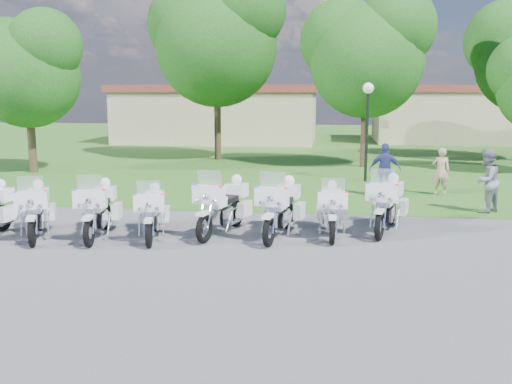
# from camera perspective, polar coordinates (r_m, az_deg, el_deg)

# --- Properties ---
(ground) EXTENTS (100.00, 100.00, 0.00)m
(ground) POSITION_cam_1_polar(r_m,az_deg,el_deg) (14.36, -1.75, -4.53)
(ground) COLOR #535257
(ground) RESTS_ON ground
(grass_lawn) EXTENTS (100.00, 48.00, 0.01)m
(grass_lawn) POSITION_cam_1_polar(r_m,az_deg,el_deg) (40.94, 4.34, 4.87)
(grass_lawn) COLOR #2D6821
(grass_lawn) RESTS_ON ground
(motorcycle_1) EXTENTS (1.39, 2.32, 1.65)m
(motorcycle_1) POSITION_cam_1_polar(r_m,az_deg,el_deg) (15.25, -21.14, -1.68)
(motorcycle_1) COLOR black
(motorcycle_1) RESTS_ON ground
(motorcycle_2) EXTENTS (1.07, 2.49, 1.68)m
(motorcycle_2) POSITION_cam_1_polar(r_m,az_deg,el_deg) (14.82, -15.44, -1.64)
(motorcycle_2) COLOR black
(motorcycle_2) RESTS_ON ground
(motorcycle_3) EXTENTS (1.07, 2.30, 1.56)m
(motorcycle_3) POSITION_cam_1_polar(r_m,az_deg,el_deg) (14.39, -10.31, -1.98)
(motorcycle_3) COLOR black
(motorcycle_3) RESTS_ON ground
(motorcycle_4) EXTENTS (1.27, 2.54, 1.74)m
(motorcycle_4) POSITION_cam_1_polar(r_m,az_deg,el_deg) (14.63, -3.26, -1.35)
(motorcycle_4) COLOR black
(motorcycle_4) RESTS_ON ground
(motorcycle_5) EXTENTS (1.14, 2.59, 1.75)m
(motorcycle_5) POSITION_cam_1_polar(r_m,az_deg,el_deg) (14.32, 2.51, -1.56)
(motorcycle_5) COLOR black
(motorcycle_5) RESTS_ON ground
(motorcycle_6) EXTENTS (0.78, 2.36, 1.59)m
(motorcycle_6) POSITION_cam_1_polar(r_m,az_deg,el_deg) (14.56, 7.60, -1.73)
(motorcycle_6) COLOR black
(motorcycle_6) RESTS_ON ground
(motorcycle_7) EXTENTS (1.27, 2.55, 1.75)m
(motorcycle_7) POSITION_cam_1_polar(r_m,az_deg,el_deg) (15.24, 13.01, -1.12)
(motorcycle_7) COLOR black
(motorcycle_7) RESTS_ON ground
(lamp_post) EXTENTS (0.44, 0.44, 3.98)m
(lamp_post) POSITION_cam_1_polar(r_m,az_deg,el_deg) (23.47, 11.10, 8.35)
(lamp_post) COLOR black
(lamp_post) RESTS_ON ground
(tree_0) EXTENTS (5.39, 4.60, 7.19)m
(tree_0) POSITION_cam_1_polar(r_m,az_deg,el_deg) (27.71, -22.00, 11.63)
(tree_0) COLOR #38281C
(tree_0) RESTS_ON ground
(tree_1) EXTENTS (7.49, 6.39, 9.99)m
(tree_1) POSITION_cam_1_polar(r_m,az_deg,el_deg) (31.08, -4.05, 15.49)
(tree_1) COLOR #38281C
(tree_1) RESTS_ON ground
(tree_2) EXTENTS (6.31, 5.39, 8.41)m
(tree_2) POSITION_cam_1_polar(r_m,az_deg,el_deg) (28.28, 10.95, 13.77)
(tree_2) COLOR #38281C
(tree_2) RESTS_ON ground
(building_west) EXTENTS (14.56, 8.32, 4.10)m
(building_west) POSITION_cam_1_polar(r_m,az_deg,el_deg) (42.56, -3.71, 7.85)
(building_west) COLOR tan
(building_west) RESTS_ON ground
(building_east) EXTENTS (11.44, 7.28, 4.10)m
(building_east) POSITION_cam_1_polar(r_m,az_deg,el_deg) (44.62, 18.98, 7.44)
(building_east) COLOR tan
(building_east) RESTS_ON ground
(bystander_a) EXTENTS (0.67, 0.49, 1.67)m
(bystander_a) POSITION_cam_1_polar(r_m,az_deg,el_deg) (21.10, 18.00, 1.96)
(bystander_a) COLOR tan
(bystander_a) RESTS_ON ground
(bystander_b) EXTENTS (1.17, 1.18, 1.92)m
(bystander_b) POSITION_cam_1_polar(r_m,az_deg,el_deg) (18.44, 22.02, 1.02)
(bystander_b) COLOR gray
(bystander_b) RESTS_ON ground
(bystander_c) EXTENTS (1.10, 0.48, 1.85)m
(bystander_c) POSITION_cam_1_polar(r_m,az_deg,el_deg) (20.33, 12.78, 2.17)
(bystander_c) COLOR navy
(bystander_c) RESTS_ON ground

